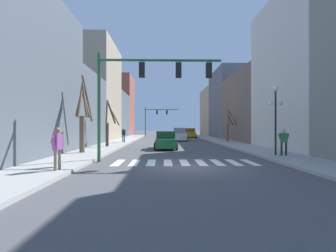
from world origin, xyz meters
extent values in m
plane|color=#4C4C4F|center=(0.00, 0.00, 0.00)|extent=(240.00, 240.00, 0.00)
cube|color=#9E9E99|center=(-6.46, 0.00, 0.07)|extent=(2.98, 90.00, 0.15)
cube|color=#9E9E99|center=(6.46, 0.00, 0.07)|extent=(2.98, 90.00, 0.15)
cube|color=#515B66|center=(-10.96, 14.07, 3.69)|extent=(6.00, 9.20, 7.37)
cube|color=tan|center=(-10.96, 24.41, 6.81)|extent=(6.00, 11.48, 13.61)
cube|color=#515B66|center=(-10.96, 35.39, 4.06)|extent=(6.00, 10.48, 8.12)
cube|color=#934C3D|center=(-10.96, 45.22, 6.52)|extent=(6.00, 9.19, 13.04)
cube|color=beige|center=(10.96, 8.72, 6.42)|extent=(6.00, 10.73, 12.84)
cube|color=#66564C|center=(10.96, 20.70, 4.43)|extent=(6.00, 13.24, 8.86)
cube|color=#515B66|center=(10.96, 33.20, 5.92)|extent=(6.00, 11.75, 11.83)
cube|color=tan|center=(10.96, 45.37, 5.18)|extent=(6.00, 12.60, 10.35)
cube|color=white|center=(-3.60, 1.49, 0.00)|extent=(0.45, 2.60, 0.01)
cube|color=white|center=(-2.70, 1.49, 0.00)|extent=(0.45, 2.60, 0.01)
cube|color=white|center=(-1.80, 1.49, 0.00)|extent=(0.45, 2.60, 0.01)
cube|color=white|center=(-0.90, 1.49, 0.00)|extent=(0.45, 2.60, 0.01)
cube|color=white|center=(0.00, 1.49, 0.00)|extent=(0.45, 2.60, 0.01)
cube|color=white|center=(0.90, 1.49, 0.00)|extent=(0.45, 2.60, 0.01)
cube|color=white|center=(1.80, 1.49, 0.00)|extent=(0.45, 2.60, 0.01)
cube|color=white|center=(2.70, 1.49, 0.00)|extent=(0.45, 2.60, 0.01)
cube|color=white|center=(3.60, 1.49, 0.00)|extent=(0.45, 2.60, 0.01)
cylinder|color=#236038|center=(-4.72, 1.82, 3.04)|extent=(0.18, 0.18, 6.07)
cylinder|color=#236038|center=(-1.32, 1.82, 5.67)|extent=(6.81, 0.14, 0.14)
cube|color=black|center=(-2.34, 1.82, 5.12)|extent=(0.32, 0.28, 0.84)
cube|color=black|center=(-0.30, 1.82, 5.12)|extent=(0.32, 0.28, 0.84)
cube|color=black|center=(1.41, 1.82, 5.12)|extent=(0.32, 0.28, 0.84)
cylinder|color=#236038|center=(-4.72, 40.17, 2.92)|extent=(0.18, 0.18, 5.84)
cylinder|color=#236038|center=(-1.37, 40.17, 5.44)|extent=(6.71, 0.14, 0.14)
cube|color=black|center=(-2.38, 40.17, 4.89)|extent=(0.32, 0.28, 0.84)
cube|color=black|center=(-0.36, 40.17, 4.89)|extent=(0.32, 0.28, 0.84)
cylinder|color=black|center=(6.05, 3.83, 2.19)|extent=(0.12, 0.12, 4.07)
sphere|color=white|center=(6.05, 3.83, 4.40)|extent=(0.36, 0.36, 0.36)
sphere|color=white|center=(5.73, 3.83, 3.49)|extent=(0.31, 0.31, 0.31)
sphere|color=white|center=(6.37, 3.83, 3.49)|extent=(0.31, 0.31, 0.31)
cube|color=#A38423|center=(3.76, 35.39, 0.59)|extent=(1.93, 4.16, 0.83)
cube|color=#594813|center=(3.76, 35.39, 1.34)|extent=(1.78, 2.16, 0.68)
cylinder|color=black|center=(2.77, 36.68, 0.32)|extent=(0.22, 0.64, 0.64)
cylinder|color=black|center=(4.74, 36.68, 0.32)|extent=(0.22, 0.64, 0.64)
cylinder|color=black|center=(2.77, 34.10, 0.32)|extent=(0.22, 0.64, 0.64)
cylinder|color=black|center=(4.74, 34.10, 0.32)|extent=(0.22, 0.64, 0.64)
cube|color=#236B38|center=(-0.92, 10.32, 0.56)|extent=(1.73, 4.45, 0.77)
cube|color=#133A1E|center=(-0.92, 10.32, 1.26)|extent=(1.59, 2.32, 0.63)
cylinder|color=black|center=(-0.04, 8.94, 0.32)|extent=(0.22, 0.64, 0.64)
cylinder|color=black|center=(-1.81, 8.94, 0.32)|extent=(0.22, 0.64, 0.64)
cylinder|color=black|center=(-0.04, 11.70, 0.32)|extent=(0.22, 0.64, 0.64)
cylinder|color=black|center=(-1.81, 11.70, 0.32)|extent=(0.22, 0.64, 0.64)
cube|color=silver|center=(1.08, 23.38, 0.63)|extent=(1.74, 4.49, 0.90)
cube|color=slate|center=(1.08, 23.38, 1.45)|extent=(1.60, 2.34, 0.74)
cylinder|color=black|center=(0.19, 24.78, 0.32)|extent=(0.22, 0.64, 0.64)
cylinder|color=black|center=(1.97, 24.78, 0.32)|extent=(0.22, 0.64, 0.64)
cylinder|color=black|center=(0.19, 21.99, 0.32)|extent=(0.22, 0.64, 0.64)
cylinder|color=black|center=(1.97, 21.99, 0.32)|extent=(0.22, 0.64, 0.64)
cylinder|color=#282D47|center=(-5.86, 17.94, 0.56)|extent=(0.12, 0.12, 0.82)
cylinder|color=#282D47|center=(-5.64, 17.74, 0.56)|extent=(0.12, 0.12, 0.82)
cube|color=black|center=(-5.75, 17.84, 1.30)|extent=(0.45, 0.44, 0.65)
sphere|color=beige|center=(-5.75, 17.84, 1.78)|extent=(0.23, 0.23, 0.23)
cylinder|color=black|center=(-5.92, 18.00, 1.26)|extent=(0.27, 0.26, 0.63)
cylinder|color=black|center=(-5.58, 17.68, 1.26)|extent=(0.27, 0.26, 0.63)
cylinder|color=black|center=(6.27, 3.46, 0.55)|extent=(0.12, 0.12, 0.80)
cylinder|color=black|center=(6.56, 3.47, 0.55)|extent=(0.12, 0.12, 0.80)
cube|color=#337542|center=(6.42, 3.47, 1.27)|extent=(0.39, 0.23, 0.63)
sphere|color=beige|center=(6.42, 3.47, 1.73)|extent=(0.22, 0.22, 0.22)
cylinder|color=#337542|center=(6.19, 3.46, 1.22)|extent=(0.27, 0.09, 0.61)
cylinder|color=#337542|center=(6.64, 3.47, 1.22)|extent=(0.27, 0.09, 0.61)
cylinder|color=#7A705B|center=(-5.55, -1.62, 0.57)|extent=(0.13, 0.13, 0.84)
cylinder|color=#7A705B|center=(-5.60, -1.92, 0.57)|extent=(0.13, 0.13, 0.84)
cube|color=#9E4C93|center=(-5.58, -1.77, 1.32)|extent=(0.30, 0.44, 0.66)
sphere|color=#8C664C|center=(-5.58, -1.77, 1.81)|extent=(0.24, 0.24, 0.24)
cylinder|color=#9E4C93|center=(-5.54, -1.54, 1.28)|extent=(0.14, 0.30, 0.64)
cylinder|color=#9E4C93|center=(-5.62, -2.01, 1.28)|extent=(0.14, 0.30, 0.64)
cylinder|color=brown|center=(6.78, 19.26, 1.22)|extent=(0.27, 0.27, 2.14)
cylinder|color=brown|center=(7.34, 19.28, 3.19)|extent=(1.22, 0.15, 1.94)
cylinder|color=brown|center=(7.17, 19.38, 2.80)|extent=(0.91, 0.40, 1.37)
cylinder|color=brown|center=(6.96, 19.54, 2.95)|extent=(0.45, 0.65, 1.52)
cylinder|color=brown|center=(-6.87, 5.75, 1.44)|extent=(0.36, 0.36, 2.57)
cylinder|color=brown|center=(-6.51, 5.40, 3.59)|extent=(0.89, 0.91, 2.06)
cylinder|color=brown|center=(-6.71, 6.46, 3.98)|extent=(0.45, 1.54, 3.27)
cylinder|color=brown|center=(-6.84, 5.06, 3.60)|extent=(0.21, 1.52, 1.99)
cylinder|color=brown|center=(-6.75, 5.00, 3.72)|extent=(0.38, 1.65, 2.33)
cylinder|color=brown|center=(-6.56, 5.28, 3.84)|extent=(0.74, 1.09, 2.54)
cylinder|color=#473828|center=(-6.33, 11.52, 1.23)|extent=(0.29, 0.29, 2.17)
cylinder|color=#473828|center=(-6.22, 10.82, 3.30)|extent=(0.35, 1.52, 2.26)
cylinder|color=#473828|center=(-5.85, 12.12, 3.10)|extent=(1.00, 1.34, 2.11)
cylinder|color=#473828|center=(-5.93, 11.40, 3.34)|extent=(0.95, 0.40, 2.23)
camera|label=1|loc=(-1.17, -12.79, 1.95)|focal=28.00mm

